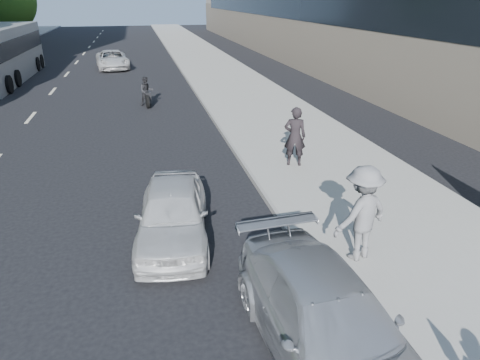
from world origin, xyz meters
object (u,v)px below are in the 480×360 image
object	(u,v)px
jogger	(362,213)
white_sedan_near	(173,213)
parked_sedan	(327,322)
pedestrian_woman	(295,137)
bus	(2,54)
motorcycle	(147,93)
white_sedan_far	(112,60)

from	to	relation	value
jogger	white_sedan_near	bearing A→B (deg)	-45.43
parked_sedan	pedestrian_woman	bearing A→B (deg)	70.51
jogger	bus	world-z (taller)	bus
jogger	motorcycle	distance (m)	15.49
white_sedan_far	motorcycle	world-z (taller)	motorcycle
jogger	white_sedan_near	xyz separation A→B (m)	(-3.55, 1.82, -0.49)
white_sedan_far	bus	size ratio (longest dim) A/B	0.39
pedestrian_woman	jogger	bearing A→B (deg)	102.78
parked_sedan	bus	distance (m)	28.51
pedestrian_woman	bus	distance (m)	22.98
pedestrian_woman	parked_sedan	size ratio (longest dim) A/B	0.41
jogger	white_sedan_far	xyz separation A→B (m)	(-5.84, 27.65, -0.48)
bus	parked_sedan	bearing A→B (deg)	-67.22
parked_sedan	white_sedan_far	xyz separation A→B (m)	(-4.20, 29.84, 0.01)
parked_sedan	bus	size ratio (longest dim) A/B	0.37
white_sedan_far	bus	xyz separation A→B (m)	(-6.57, -3.45, 0.97)
bus	jogger	bearing A→B (deg)	-62.27
pedestrian_woman	white_sedan_far	bearing A→B (deg)	-55.97
white_sedan_near	bus	distance (m)	24.09
pedestrian_woman	parked_sedan	distance (m)	7.70
white_sedan_far	bus	world-z (taller)	bus
pedestrian_woman	white_sedan_far	size ratio (longest dim) A/B	0.39
pedestrian_woman	white_sedan_near	world-z (taller)	pedestrian_woman
parked_sedan	white_sedan_near	distance (m)	4.43
pedestrian_woman	parked_sedan	xyz separation A→B (m)	(-2.14, -7.39, -0.42)
motorcycle	bus	xyz separation A→B (m)	(-8.70, 9.17, 1.00)
white_sedan_near	jogger	bearing A→B (deg)	-19.95
pedestrian_woman	bus	size ratio (longest dim) A/B	0.15
motorcycle	white_sedan_far	bearing A→B (deg)	92.66
parked_sedan	white_sedan_near	size ratio (longest dim) A/B	1.19
pedestrian_woman	white_sedan_near	distance (m)	5.30
parked_sedan	bus	world-z (taller)	bus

